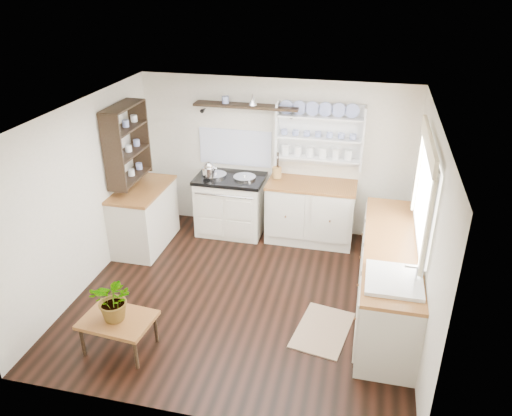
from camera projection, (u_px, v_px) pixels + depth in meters
The scene contains 19 objects.
floor at pixel (244, 295), 6.21m from camera, with size 4.00×3.80×0.01m, color black.
wall_back at pixel (275, 157), 7.37m from camera, with size 4.00×0.02×2.30m, color beige.
wall_right at pixel (425, 232), 5.30m from camera, with size 0.02×3.80×2.30m, color beige.
wall_left at pixel (85, 196), 6.12m from camera, with size 0.02×3.80×2.30m, color beige.
ceiling at pixel (241, 114), 5.20m from camera, with size 4.00×3.80×0.01m, color white.
window at pixel (425, 190), 5.26m from camera, with size 0.08×1.55×1.22m.
aga_cooker at pixel (231, 204), 7.51m from camera, with size 1.01×0.70×0.93m.
back_cabinets at pixel (310, 211), 7.29m from camera, with size 1.27×0.63×0.90m.
right_cabinets at pixel (388, 277), 5.75m from camera, with size 0.62×2.43×0.90m.
belfast_sink at pixel (393, 290), 4.95m from camera, with size 0.55×0.60×0.45m.
left_cabinets at pixel (144, 216), 7.15m from camera, with size 0.62×1.13×0.90m.
plate_rack at pixel (320, 134), 7.03m from camera, with size 1.20×0.22×0.90m.
high_shelf at pixel (246, 107), 7.01m from camera, with size 1.50×0.29×0.16m.
left_shelving at pixel (127, 143), 6.69m from camera, with size 0.28×0.80×1.05m, color black.
kettle at pixel (209, 169), 7.20m from camera, with size 0.18×0.18×0.22m, color silver, non-canonical shape.
utensil_crock at pixel (277, 173), 7.23m from camera, with size 0.14×0.14×0.16m, color #A0723A.
center_table at pixel (118, 322), 5.20m from camera, with size 0.77×0.58×0.40m.
potted_plant at pixel (114, 299), 5.08m from camera, with size 0.44×0.38×0.49m, color #3F7233.
floor_rug at pixel (323, 330), 5.61m from camera, with size 0.55×0.85×0.02m, color #7E6349.
Camera 1 is at (1.31, -4.94, 3.70)m, focal length 35.00 mm.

